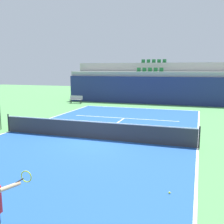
% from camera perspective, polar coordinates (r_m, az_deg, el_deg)
% --- Properties ---
extents(ground_plane, '(80.00, 80.00, 0.00)m').
position_cam_1_polar(ground_plane, '(14.53, -4.18, -5.80)').
color(ground_plane, '#4C8C4C').
extents(court_surface, '(11.00, 24.00, 0.01)m').
position_cam_1_polar(court_surface, '(14.53, -4.18, -5.78)').
color(court_surface, '#1E4C99').
rests_on(court_surface, ground_plane).
extents(baseline_far, '(11.00, 0.10, 0.00)m').
position_cam_1_polar(baseline_far, '(25.76, 6.01, 0.83)').
color(baseline_far, white).
rests_on(baseline_far, court_surface).
extents(sideline_left, '(0.10, 24.00, 0.00)m').
position_cam_1_polar(sideline_left, '(17.31, -21.14, -3.91)').
color(sideline_left, white).
rests_on(sideline_left, court_surface).
extents(sideline_right, '(0.10, 24.00, 0.00)m').
position_cam_1_polar(sideline_right, '(13.49, 17.94, -7.37)').
color(sideline_right, white).
rests_on(sideline_right, court_surface).
extents(service_line_far, '(8.26, 0.10, 0.00)m').
position_cam_1_polar(service_line_far, '(20.44, 2.68, -1.34)').
color(service_line_far, white).
rests_on(service_line_far, court_surface).
extents(centre_service_line, '(0.10, 6.40, 0.00)m').
position_cam_1_polar(centre_service_line, '(17.44, -0.16, -3.18)').
color(centre_service_line, white).
rests_on(centre_service_line, court_surface).
extents(back_wall, '(18.15, 0.30, 2.95)m').
position_cam_1_polar(back_wall, '(28.94, 7.52, 4.64)').
color(back_wall, navy).
rests_on(back_wall, ground_plane).
extents(stands_tier_lower, '(18.15, 2.40, 3.46)m').
position_cam_1_polar(stands_tier_lower, '(30.25, 8.02, 5.31)').
color(stands_tier_lower, '#9E9E99').
rests_on(stands_tier_lower, ground_plane).
extents(stands_tier_upper, '(18.15, 2.40, 4.46)m').
position_cam_1_polar(stands_tier_upper, '(32.58, 8.80, 6.45)').
color(stands_tier_upper, '#9E9E99').
rests_on(stands_tier_upper, ground_plane).
extents(seating_row_lower, '(2.99, 0.44, 0.44)m').
position_cam_1_polar(seating_row_lower, '(30.27, 8.13, 8.83)').
color(seating_row_lower, '#1E6633').
rests_on(seating_row_lower, stands_tier_lower).
extents(seating_row_upper, '(2.99, 0.44, 0.44)m').
position_cam_1_polar(seating_row_upper, '(32.65, 8.93, 10.59)').
color(seating_row_upper, '#1E6633').
rests_on(seating_row_upper, stands_tier_upper).
extents(tennis_net, '(11.08, 0.08, 1.07)m').
position_cam_1_polar(tennis_net, '(14.41, -4.20, -3.84)').
color(tennis_net, black).
rests_on(tennis_net, court_surface).
extents(player_bench, '(1.50, 0.40, 0.85)m').
position_cam_1_polar(player_bench, '(29.52, -7.76, 2.84)').
color(player_bench, '#99999E').
rests_on(player_bench, ground_plane).
extents(tennis_ball_0, '(0.07, 0.07, 0.07)m').
position_cam_1_polar(tennis_ball_0, '(8.62, 12.26, -16.59)').
color(tennis_ball_0, '#CCE033').
rests_on(tennis_ball_0, court_surface).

